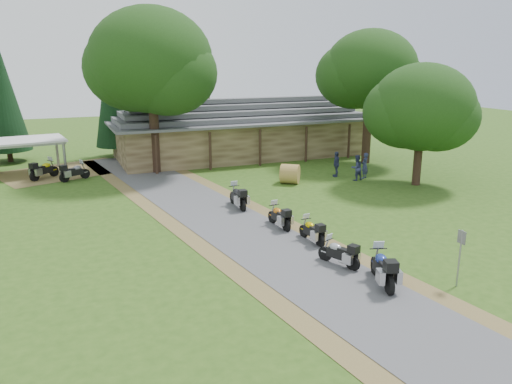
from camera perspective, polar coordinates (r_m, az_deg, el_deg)
name	(u,v)px	position (r m, az deg, el deg)	size (l,w,h in m)	color
ground	(315,275)	(19.41, 6.74, -9.40)	(120.00, 120.00, 0.00)	#2E4F16
driveway	(262,242)	(22.51, 0.64, -5.78)	(46.00, 46.00, 0.00)	#4E4D50
lodge	(239,127)	(42.40, -1.92, 7.46)	(21.40, 9.40, 4.90)	brown
carport	(22,157)	(39.12, -25.17, 3.64)	(5.78, 3.85, 2.50)	silver
motorcycle_row_a	(383,266)	(18.82, 14.28, -8.21)	(2.09, 0.68, 1.43)	navy
motorcycle_row_b	(339,252)	(20.15, 9.45, -6.74)	(1.73, 0.57, 1.19)	#A6A8AD
motorcycle_row_c	(312,230)	(22.50, 6.40, -4.30)	(1.71, 0.56, 1.17)	#C7A900
motorcycle_row_d	(279,215)	(24.32, 2.66, -2.66)	(1.80, 0.59, 1.23)	#C66B16
motorcycle_row_e	(238,196)	(27.50, -2.11, -0.43)	(1.99, 0.65, 1.36)	black
motorcycle_carport_a	(44,169)	(37.11, -23.07, 2.46)	(2.07, 0.68, 1.42)	yellow
motorcycle_carport_b	(74,171)	(35.88, -20.03, 2.28)	(1.92, 0.63, 1.31)	gray
person_a	(365,163)	(35.07, 12.33, 3.21)	(0.59, 0.43, 2.08)	navy
person_b	(357,166)	(34.36, 11.43, 2.98)	(0.58, 0.42, 2.04)	navy
person_c	(336,162)	(35.22, 9.17, 3.42)	(0.59, 0.43, 2.08)	navy
hay_bale	(290,174)	(32.99, 3.91, 2.08)	(1.28, 1.28, 1.18)	olive
sign_post	(459,259)	(19.37, 22.22, -7.06)	(0.39, 0.06, 2.15)	gray
oak_lodge_left	(152,83)	(36.23, -11.81, 12.14)	(8.53, 8.53, 12.77)	black
oak_lodge_right	(369,88)	(39.98, 12.84, 11.51)	(7.08, 7.08, 11.64)	black
oak_driveway	(421,122)	(33.64, 18.33, 7.55)	(6.49, 6.49, 8.15)	black
cedar_near	(115,87)	(42.91, -15.78, 11.42)	(3.72, 3.72, 11.48)	black
cedar_far	(3,100)	(44.11, -26.95, 9.32)	(3.55, 3.55, 9.73)	black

